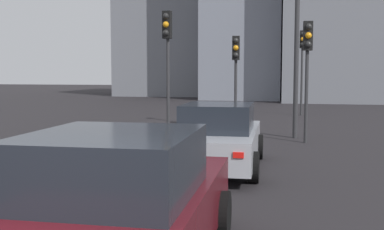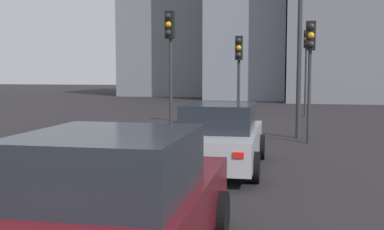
{
  "view_description": "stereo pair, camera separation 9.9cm",
  "coord_description": "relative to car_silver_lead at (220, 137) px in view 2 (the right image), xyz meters",
  "views": [
    {
      "loc": [
        -2.75,
        -1.7,
        2.22
      ],
      "look_at": [
        5.48,
        -0.04,
        1.46
      ],
      "focal_mm": 43.8,
      "sensor_mm": 36.0,
      "label": 1
    },
    {
      "loc": [
        -2.73,
        -1.79,
        2.22
      ],
      "look_at": [
        5.48,
        -0.04,
        1.46
      ],
      "focal_mm": 43.8,
      "sensor_mm": 36.0,
      "label": 2
    }
  ],
  "objects": [
    {
      "name": "traffic_light_near_right",
      "position": [
        4.5,
        2.38,
        2.32
      ],
      "size": [
        0.33,
        0.31,
        4.25
      ],
      "rotation": [
        0.0,
        0.0,
        3.0
      ],
      "color": "#2D2D30",
      "rests_on": "ground_plane"
    },
    {
      "name": "building_facade_center",
      "position": [
        33.21,
        2.19,
        7.91
      ],
      "size": [
        13.68,
        6.5,
        17.28
      ],
      "primitive_type": "cube",
      "color": "gray",
      "rests_on": "ground_plane"
    },
    {
      "name": "street_lamp_kerbside",
      "position": [
        5.6,
        -1.82,
        3.72
      ],
      "size": [
        0.56,
        0.36,
        7.59
      ],
      "color": "#2D2D30",
      "rests_on": "ground_plane"
    },
    {
      "name": "traffic_light_near_left",
      "position": [
        14.26,
        -2.29,
        2.41
      ],
      "size": [
        0.32,
        0.29,
        4.38
      ],
      "rotation": [
        0.0,
        0.0,
        3.1
      ],
      "color": "#2D2D30",
      "rests_on": "ground_plane"
    },
    {
      "name": "car_maroon_second",
      "position": [
        -5.96,
        0.25,
        0.04
      ],
      "size": [
        4.38,
        2.15,
        1.61
      ],
      "rotation": [
        0.0,
        0.0,
        0.01
      ],
      "color": "#510F16",
      "rests_on": "ground_plane"
    },
    {
      "name": "traffic_light_far_right",
      "position": [
        4.46,
        -2.14,
        2.02
      ],
      "size": [
        0.32,
        0.3,
        3.81
      ],
      "rotation": [
        0.0,
        0.0,
        3.24
      ],
      "color": "#2D2D30",
      "rests_on": "ground_plane"
    },
    {
      "name": "traffic_light_far_left",
      "position": [
        7.12,
        0.38,
        1.87
      ],
      "size": [
        0.32,
        0.29,
        3.6
      ],
      "rotation": [
        0.0,
        0.0,
        3.22
      ],
      "color": "#2D2D30",
      "rests_on": "ground_plane"
    },
    {
      "name": "car_silver_lead",
      "position": [
        0.0,
        0.0,
        0.0
      ],
      "size": [
        4.38,
        2.01,
        1.52
      ],
      "rotation": [
        0.0,
        0.0,
        0.02
      ],
      "color": "#A8AAB2",
      "rests_on": "ground_plane"
    },
    {
      "name": "building_facade_right",
      "position": [
        37.26,
        10.19,
        4.89
      ],
      "size": [
        12.25,
        8.89,
        11.25
      ],
      "primitive_type": "cube",
      "color": "slate",
      "rests_on": "ground_plane"
    },
    {
      "name": "building_facade_left",
      "position": [
        30.48,
        -5.81,
        7.05
      ],
      "size": [
        13.21,
        9.24,
        15.57
      ],
      "primitive_type": "cube",
      "color": "slate",
      "rests_on": "ground_plane"
    }
  ]
}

